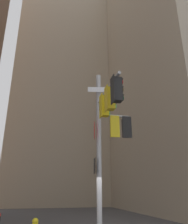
{
  "coord_description": "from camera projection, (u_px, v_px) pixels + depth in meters",
  "views": [
    {
      "loc": [
        -2.71,
        -10.61,
        1.91
      ],
      "look_at": [
        -0.28,
        -0.11,
        5.72
      ],
      "focal_mm": 35.67,
      "sensor_mm": 36.0,
      "label": 1
    }
  ],
  "objects": [
    {
      "name": "signal_pole_assembly",
      "position": [
        108.0,
        127.0,
        10.64
      ],
      "size": [
        2.33,
        3.72,
        7.91
      ],
      "color": "#B2B2B5",
      "rests_on": "ground"
    },
    {
      "name": "building_mid_block",
      "position": [
        61.0,
        86.0,
        38.51
      ],
      "size": [
        13.97,
        13.97,
        38.1
      ],
      "primitive_type": "cube",
      "color": "tan",
      "rests_on": "ground"
    }
  ]
}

